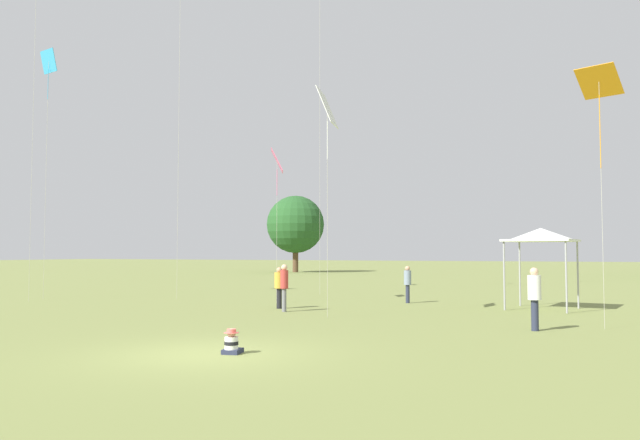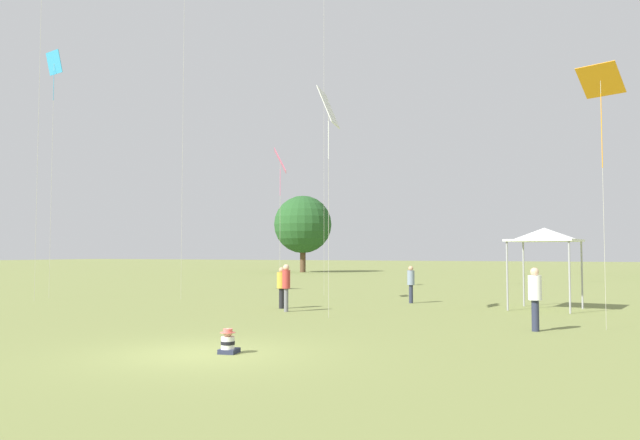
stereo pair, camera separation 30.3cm
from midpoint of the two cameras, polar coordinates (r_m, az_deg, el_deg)
The scene contains 12 objects.
ground_plane at distance 14.02m, azimuth -10.15°, elevation -11.97°, with size 300.00×300.00×0.00m, color olive.
seated_toddler at distance 13.95m, azimuth -7.77°, elevation -11.07°, with size 0.45×0.52×0.55m.
person_standing_0 at distance 27.52m, azimuth 8.63°, elevation -5.52°, with size 0.35×0.35×1.61m.
person_standing_1 at distance 23.33m, azimuth -2.73°, elevation -5.75°, with size 0.41×0.41×1.76m.
person_standing_2 at distance 24.67m, azimuth -3.17°, elevation -5.88°, with size 0.45×0.45×1.62m.
person_standing_3 at distance 18.61m, azimuth 19.50°, elevation -6.33°, with size 0.38×0.38×1.78m.
canopy_tent at distance 25.67m, azimuth 20.15°, elevation -1.33°, with size 2.84×2.84×3.15m.
kite_0 at distance 20.29m, azimuth 24.67°, elevation 11.07°, with size 1.36×1.21×7.58m.
kite_2 at distance 21.73m, azimuth 1.18°, elevation 9.98°, with size 0.78×1.43×7.80m.
kite_3 at distance 33.98m, azimuth -22.91°, elevation 12.59°, with size 1.14×0.50×12.06m.
kite_4 at distance 27.78m, azimuth -3.34°, elevation 5.20°, with size 0.98×1.23×6.76m.
distant_tree_0 at distance 69.70m, azimuth -1.45°, elevation -0.42°, with size 6.43×6.43×8.56m.
Camera 2 is at (8.10, -11.27, 2.20)m, focal length 35.00 mm.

